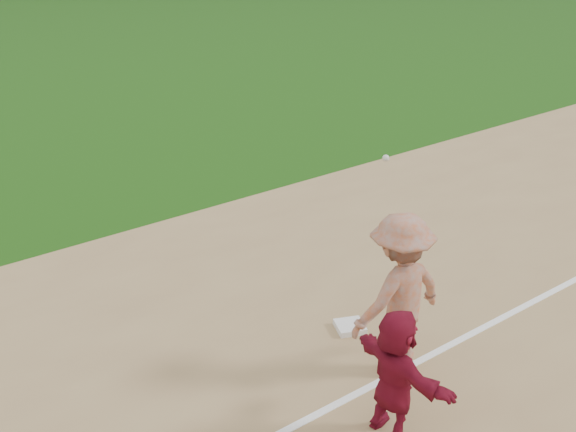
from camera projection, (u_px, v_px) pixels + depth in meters
ground at (358, 343)px, 9.48m from camera, size 160.00×160.00×0.00m
foul_line at (402, 370)px, 8.89m from camera, size 60.00×0.10×0.01m
first_base at (350, 327)px, 9.72m from camera, size 0.49×0.49×0.08m
base_runner at (395, 375)px, 7.55m from camera, size 0.54×1.44×1.53m
first_base_play at (399, 295)px, 8.55m from camera, size 1.35×0.97×2.60m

